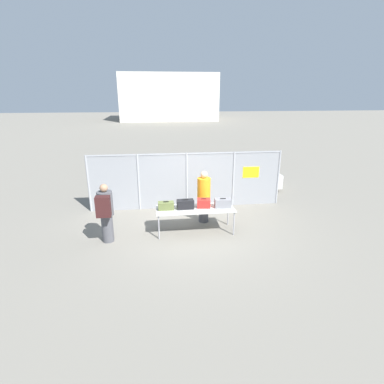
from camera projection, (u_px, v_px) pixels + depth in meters
ground_plane at (194, 233)px, 8.91m from camera, size 120.00×120.00×0.00m
fence_section at (187, 179)px, 10.57m from camera, size 6.82×0.07×2.00m
inspection_table at (195, 210)px, 8.77m from camera, size 2.28×0.84×0.74m
suitcase_olive at (166, 206)px, 8.66m from camera, size 0.46×0.26×0.24m
suitcase_black at (185, 204)px, 8.70m from camera, size 0.50×0.26×0.29m
suitcase_red at (204, 203)px, 8.82m from camera, size 0.41×0.34×0.27m
suitcase_grey at (223, 203)px, 8.81m from camera, size 0.49×0.28×0.28m
traveler_hooded at (106, 211)px, 8.06m from camera, size 0.41×0.64×1.67m
security_worker_near at (204, 196)px, 9.43m from camera, size 0.41×0.41×1.67m
utility_trailer at (245, 179)px, 12.93m from camera, size 3.61×2.21×0.71m
distant_hangar at (168, 97)px, 45.80m from camera, size 14.05×9.33×6.68m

